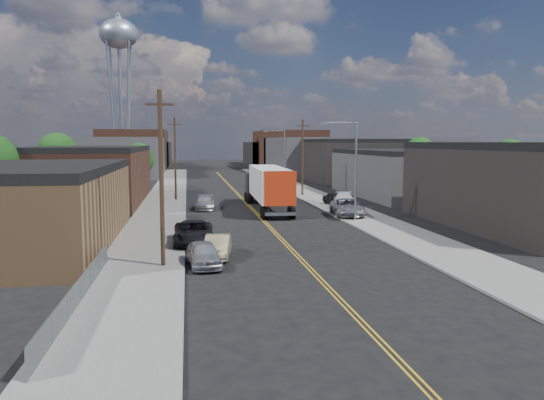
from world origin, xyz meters
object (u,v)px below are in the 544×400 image
object	(u,v)px
car_left_a	(204,254)
car_left_c	(194,233)
car_left_d	(205,203)
car_right_lot_b	(344,200)
car_right_lot_a	(347,207)
car_right_lot_c	(335,199)
car_ahead_truck	(258,196)
semi_truck	(266,185)
water_tower	(119,40)
car_left_b	(217,247)

from	to	relation	value
car_left_a	car_left_c	bearing A→B (deg)	87.74
car_left_a	car_left_c	xyz separation A→B (m)	(-0.48, 6.65, 0.10)
car_left_c	car_left_d	bearing A→B (deg)	85.97
car_left_a	car_right_lot_b	size ratio (longest dim) A/B	0.82
car_right_lot_a	car_right_lot_b	xyz separation A→B (m)	(1.50, 6.14, -0.04)
car_left_c	car_right_lot_b	xyz separation A→B (m)	(16.12, 17.54, 0.08)
car_left_c	car_left_d	size ratio (longest dim) A/B	1.22
car_right_lot_c	car_ahead_truck	distance (m)	9.60
semi_truck	car_left_c	distance (m)	20.32
water_tower	car_left_b	distance (m)	103.73
car_right_lot_a	car_right_lot_b	distance (m)	6.32
car_ahead_truck	car_right_lot_b	bearing A→B (deg)	-47.74
car_right_lot_a	car_right_lot_b	size ratio (longest dim) A/B	1.10
car_left_c	car_right_lot_a	distance (m)	18.54
car_left_d	car_left_b	bearing A→B (deg)	-86.33
car_left_b	water_tower	bearing A→B (deg)	107.74
semi_truck	car_ahead_truck	distance (m)	7.01
semi_truck	car_left_d	world-z (taller)	semi_truck
car_right_lot_c	car_left_b	bearing A→B (deg)	-133.67
car_left_b	car_ahead_truck	bearing A→B (deg)	85.60
car_left_a	car_left_b	world-z (taller)	car_left_a
car_right_lot_a	car_left_d	bearing A→B (deg)	155.50
car_right_lot_b	semi_truck	bearing A→B (deg)	-171.95
car_left_b	car_right_lot_c	xyz separation A→B (m)	(14.48, 24.51, 0.10)
car_right_lot_a	water_tower	bearing A→B (deg)	116.78
water_tower	car_left_a	distance (m)	105.66
water_tower	car_left_c	bearing A→B (deg)	-80.52
car_right_lot_a	car_left_a	bearing A→B (deg)	-121.50
car_right_lot_c	car_right_lot_a	bearing A→B (deg)	-111.41
car_left_d	car_right_lot_c	size ratio (longest dim) A/B	1.26
water_tower	car_ahead_truck	world-z (taller)	water_tower
car_right_lot_a	car_right_lot_c	world-z (taller)	car_right_lot_a
semi_truck	car_right_lot_a	world-z (taller)	semi_truck
car_ahead_truck	car_left_b	bearing A→B (deg)	-106.30
car_right_lot_a	car_left_b	bearing A→B (deg)	-123.28
semi_truck	car_left_d	bearing A→B (deg)	175.41
water_tower	car_right_lot_a	world-z (taller)	water_tower
car_left_d	car_ahead_truck	xyz separation A→B (m)	(6.50, 6.04, 0.01)
semi_truck	car_ahead_truck	xyz separation A→B (m)	(0.00, 6.76, -1.87)
car_right_lot_b	car_left_c	bearing A→B (deg)	-116.91
car_right_lot_b	car_ahead_truck	world-z (taller)	car_right_lot_b
car_left_c	car_ahead_truck	bearing A→B (deg)	72.83
car_left_d	car_right_lot_a	world-z (taller)	car_right_lot_a
water_tower	car_ahead_truck	size ratio (longest dim) A/B	7.20
car_left_d	semi_truck	bearing A→B (deg)	-2.64
car_left_b	car_right_lot_a	xyz separation A→B (m)	(13.22, 15.84, 0.24)
car_left_c	car_right_lot_c	world-z (taller)	car_left_c
car_ahead_truck	car_right_lot_c	bearing A→B (deg)	-37.76
car_left_d	car_right_lot_b	xyz separation A→B (m)	(14.72, -1.82, 0.20)
car_left_c	car_right_lot_b	distance (m)	23.82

